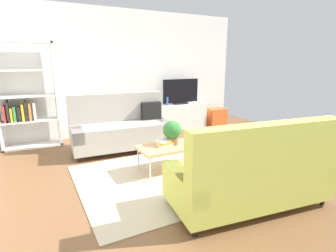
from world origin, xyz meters
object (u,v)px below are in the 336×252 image
object	(u,v)px
tv_console	(180,116)
bookshelf	(26,100)
couch_green	(251,173)
coffee_table	(173,147)
vase_0	(159,103)
potted_plant	(172,131)
table_book_0	(165,144)
bottle_0	(167,101)
tv	(181,92)
storage_trunk	(216,116)
couch_beige	(122,128)

from	to	relation	value
tv_console	bookshelf	world-z (taller)	bookshelf
couch_green	coffee_table	size ratio (longest dim) A/B	1.81
tv_console	vase_0	size ratio (longest dim) A/B	10.29
potted_plant	table_book_0	bearing A→B (deg)	-179.67
bookshelf	bottle_0	bearing A→B (deg)	-1.10
tv	couch_green	bearing A→B (deg)	-108.29
tv	table_book_0	xyz separation A→B (m)	(-1.64, -2.32, -0.51)
table_book_0	bookshelf	bearing A→B (deg)	128.69
couch_green	tv_console	world-z (taller)	couch_green
couch_green	coffee_table	xyz separation A→B (m)	(-0.28, 1.42, -0.05)
couch_green	coffee_table	world-z (taller)	couch_green
coffee_table	storage_trunk	size ratio (longest dim) A/B	2.12
couch_beige	couch_green	size ratio (longest dim) A/B	0.98
coffee_table	storage_trunk	xyz separation A→B (m)	(2.63, 2.29, -0.17)
tv	storage_trunk	distance (m)	1.32
coffee_table	vase_0	xyz separation A→B (m)	(0.95, 2.44, 0.32)
bookshelf	table_book_0	world-z (taller)	bookshelf
couch_green	bottle_0	world-z (taller)	couch_green
coffee_table	bookshelf	size ratio (longest dim) A/B	0.52
couch_beige	bottle_0	xyz separation A→B (m)	(1.51, 0.93, 0.30)
bookshelf	storage_trunk	xyz separation A→B (m)	(4.63, -0.12, -0.76)
coffee_table	tv	bearing A→B (deg)	57.17
tv_console	storage_trunk	size ratio (longest dim) A/B	2.69
couch_beige	coffee_table	distance (m)	1.47
potted_plant	table_book_0	world-z (taller)	potted_plant
bottle_0	table_book_0	bearing A→B (deg)	-118.36
coffee_table	bottle_0	bearing A→B (deg)	64.40
tv_console	bottle_0	size ratio (longest dim) A/B	6.63
coffee_table	tv_console	size ratio (longest dim) A/B	0.79
couch_green	tv	xyz separation A→B (m)	(1.25, 3.79, 0.51)
couch_beige	tv_console	xyz separation A→B (m)	(1.91, 0.97, -0.12)
potted_plant	table_book_0	size ratio (longest dim) A/B	1.62
bottle_0	bookshelf	bearing A→B (deg)	178.90
potted_plant	bookshelf	bearing A→B (deg)	130.62
potted_plant	vase_0	xyz separation A→B (m)	(0.93, 2.39, 0.07)
coffee_table	tv_console	distance (m)	2.84
vase_0	couch_beige	bearing A→B (deg)	-142.51
couch_beige	table_book_0	xyz separation A→B (m)	(0.27, -1.37, -0.00)
couch_green	potted_plant	world-z (taller)	couch_green
storage_trunk	vase_0	distance (m)	1.76
storage_trunk	bookshelf	bearing A→B (deg)	178.52
storage_trunk	couch_green	bearing A→B (deg)	-122.38
potted_plant	storage_trunk	bearing A→B (deg)	40.61
bookshelf	bottle_0	world-z (taller)	bookshelf
couch_green	bookshelf	world-z (taller)	bookshelf
couch_beige	table_book_0	world-z (taller)	couch_beige
tv	coffee_table	bearing A→B (deg)	-122.83
tv_console	potted_plant	bearing A→B (deg)	-122.88
coffee_table	potted_plant	distance (m)	0.25
tv_console	bottle_0	distance (m)	0.59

